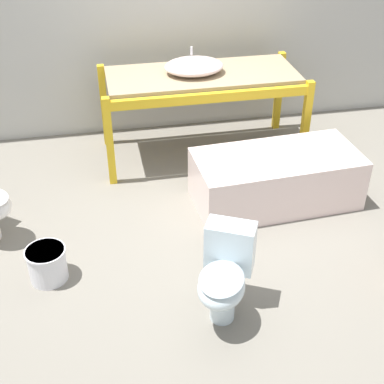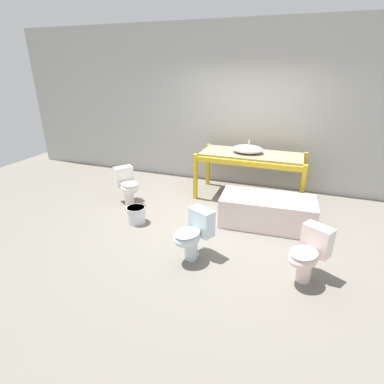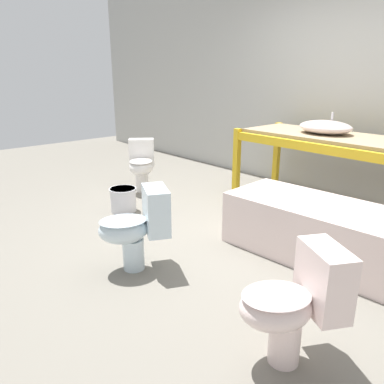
# 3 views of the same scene
# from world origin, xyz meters

# --- Properties ---
(ground_plane) EXTENTS (12.00, 12.00, 0.00)m
(ground_plane) POSITION_xyz_m (0.00, 0.00, 0.00)
(ground_plane) COLOR slate
(shelving_rack) EXTENTS (1.99, 0.88, 0.88)m
(shelving_rack) POSITION_xyz_m (0.25, 1.13, 0.77)
(shelving_rack) COLOR gold
(shelving_rack) RESTS_ON ground_plane
(sink_basin) EXTENTS (0.57, 0.45, 0.22)m
(sink_basin) POSITION_xyz_m (0.17, 1.14, 0.95)
(sink_basin) COLOR silver
(sink_basin) RESTS_ON shelving_rack
(bathtub_main) EXTENTS (1.50, 0.77, 0.48)m
(bathtub_main) POSITION_xyz_m (0.72, 0.12, 0.27)
(bathtub_main) COLOR silver
(bathtub_main) RESTS_ON ground_plane
(toilet_extra) EXTENTS (0.53, 0.63, 0.67)m
(toilet_extra) POSITION_xyz_m (-0.08, -1.15, 0.37)
(toilet_extra) COLOR silver
(toilet_extra) RESTS_ON ground_plane
(bucket_white) EXTENTS (0.30, 0.30, 0.27)m
(bucket_white) POSITION_xyz_m (-1.29, -0.54, 0.14)
(bucket_white) COLOR silver
(bucket_white) RESTS_ON ground_plane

